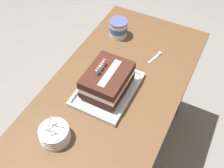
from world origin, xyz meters
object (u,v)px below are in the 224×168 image
at_px(birthday_cake, 107,80).
at_px(bowl_stack, 55,134).
at_px(serving_spoon_near_tray, 158,55).
at_px(ice_cream_tub, 118,28).
at_px(foil_tray, 108,90).

relative_size(birthday_cake, bowl_stack, 1.77).
relative_size(bowl_stack, serving_spoon_near_tray, 1.12).
relative_size(bowl_stack, ice_cream_tub, 1.25).
distance_m(foil_tray, ice_cream_tub, 0.42).
xyz_separation_m(bowl_stack, ice_cream_tub, (0.72, 0.06, 0.02)).
bearing_deg(bowl_stack, birthday_cake, -12.93).
bearing_deg(serving_spoon_near_tray, birthday_cake, 159.46).
bearing_deg(foil_tray, birthday_cake, 90.00).
distance_m(bowl_stack, ice_cream_tub, 0.72).
bearing_deg(bowl_stack, serving_spoon_near_tray, -16.89).
bearing_deg(ice_cream_tub, bowl_stack, -175.07).
height_order(foil_tray, ice_cream_tub, ice_cream_tub).
distance_m(birthday_cake, serving_spoon_near_tray, 0.37).
bearing_deg(foil_tray, ice_cream_tub, 19.20).
xyz_separation_m(foil_tray, bowl_stack, (-0.33, 0.08, 0.03)).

